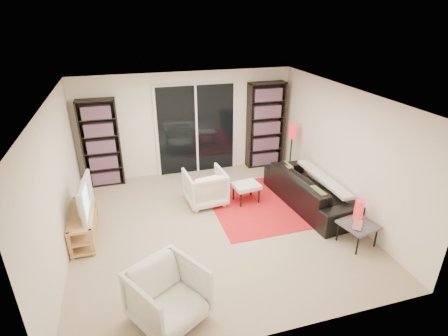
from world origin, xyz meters
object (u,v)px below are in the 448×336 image
Objects in this scene: bookshelf_right at (265,125)px; floor_lamp at (292,137)px; armchair_back at (205,187)px; bookshelf_left at (101,144)px; sofa at (310,190)px; side_table at (358,226)px; armchair_front at (168,296)px; ottoman at (246,187)px; tv_stand at (84,224)px.

bookshelf_right is 1.62× the size of floor_lamp.
bookshelf_left is at bearing -41.78° from armchair_back.
side_table is (0.11, -1.41, 0.03)m from sofa.
armchair_back is (1.97, -1.47, -0.62)m from bookshelf_left.
bookshelf_right is 3.61m from side_table.
armchair_front is at bearing -134.11° from floor_lamp.
armchair_front is 3.23m from ottoman.
bookshelf_left is 4.35m from armchair_front.
bookshelf_right reaches higher than floor_lamp.
armchair_back reaches higher than ottoman.
tv_stand is 4.77m from floor_lamp.
tv_stand is at bearing 9.34° from armchair_back.
bookshelf_left is at bearing 169.77° from floor_lamp.
tv_stand is 1.91× the size of side_table.
bookshelf_left reaches higher than tv_stand.
bookshelf_right is at bearing 93.94° from side_table.
sofa is 4.01× the size of ottoman.
ottoman is (2.78, -1.66, -0.63)m from bookshelf_left.
armchair_front reaches higher than side_table.
tv_stand is 0.54× the size of sofa.
bookshelf_left reaches higher than ottoman.
bookshelf_right is 2.66× the size of armchair_back.
sofa is at bearing 156.86° from armchair_back.
side_table is at bearing -40.83° from bookshelf_left.
armchair_front reaches higher than sofa.
bookshelf_right reaches higher than tv_stand.
bookshelf_right is at bearing -147.10° from armchair_back.
sofa is at bearing 3.28° from armchair_front.
floor_lamp is (4.53, 1.30, 0.71)m from tv_stand.
ottoman is (3.12, 0.40, 0.08)m from tv_stand.
bookshelf_right is at bearing -2.20° from sofa.
sofa is 2.90× the size of armchair_back.
bookshelf_left reaches higher than sofa.
sofa is (4.31, -0.07, 0.07)m from tv_stand.
floor_lamp is at bearing -65.21° from bookshelf_right.
bookshelf_left is at bearing 56.17° from sofa.
armchair_back is at bearing -36.77° from bookshelf_left.
ottoman is at bearing -30.76° from bookshelf_left.
side_table is at bearing 178.91° from sofa.
armchair_front is (1.16, -2.18, 0.12)m from tv_stand.
side_table is (1.31, -1.88, 0.02)m from ottoman.
sofa is at bearing -99.11° from floor_lamp.
armchair_back is 0.61× the size of floor_lamp.
bookshelf_right is 2.48× the size of armchair_front.
bookshelf_left reaches higher than armchair_back.
ottoman is (0.82, -0.19, -0.02)m from armchair_back.
tv_stand is 4.67m from side_table.
armchair_front is (-3.02, -4.23, -0.67)m from bookshelf_right.
armchair_back is at bearing -162.36° from floor_lamp.
bookshelf_right is 5.24m from armchair_front.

